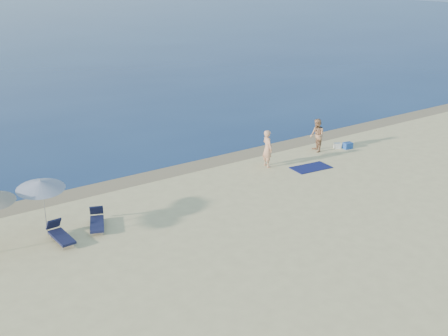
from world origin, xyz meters
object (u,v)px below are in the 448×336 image
object	(u,v)px
person_left	(267,148)
umbrella_near	(40,185)
person_right	(317,135)
blue_cooler	(348,146)

from	to	relation	value
person_left	umbrella_near	distance (m)	12.03
person_right	blue_cooler	size ratio (longest dim) A/B	3.70
person_right	umbrella_near	bearing A→B (deg)	-62.29
person_right	blue_cooler	xyz separation A→B (m)	(1.81, -0.66, -0.75)
person_left	person_right	xyz separation A→B (m)	(3.79, 0.32, -0.05)
person_left	blue_cooler	world-z (taller)	person_left
person_left	blue_cooler	xyz separation A→B (m)	(5.60, -0.34, -0.80)
blue_cooler	umbrella_near	xyz separation A→B (m)	(-17.53, -0.74, 1.90)
person_left	person_right	size ratio (longest dim) A/B	1.05
person_right	person_left	bearing A→B (deg)	-62.55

